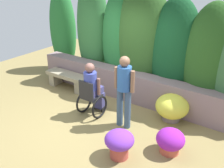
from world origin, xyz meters
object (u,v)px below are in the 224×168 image
object	(u,v)px
flower_pot_terracotta_by_wall	(172,107)
flower_pot_purple_near	(119,142)
person_in_wheelchair	(92,91)
person_standing_companion	(124,88)
flower_pot_red_accent	(170,141)
stone_bench	(68,78)

from	to	relation	value
flower_pot_terracotta_by_wall	flower_pot_purple_near	bearing A→B (deg)	-98.55
person_in_wheelchair	person_standing_companion	world-z (taller)	person_standing_companion
flower_pot_red_accent	stone_bench	bearing A→B (deg)	164.26
stone_bench	flower_pot_terracotta_by_wall	bearing A→B (deg)	2.75
stone_bench	flower_pot_red_accent	world-z (taller)	flower_pot_red_accent
flower_pot_red_accent	flower_pot_terracotta_by_wall	bearing A→B (deg)	111.81
person_standing_companion	flower_pot_terracotta_by_wall	xyz separation A→B (m)	(0.77, 0.87, -0.63)
person_standing_companion	flower_pot_purple_near	world-z (taller)	person_standing_companion
person_standing_companion	stone_bench	bearing A→B (deg)	174.77
flower_pot_purple_near	flower_pot_red_accent	world-z (taller)	flower_pot_purple_near
flower_pot_terracotta_by_wall	person_in_wheelchair	bearing A→B (deg)	-152.78
flower_pot_purple_near	flower_pot_red_accent	bearing A→B (deg)	42.75
stone_bench	flower_pot_purple_near	bearing A→B (deg)	-29.14
stone_bench	person_standing_companion	size ratio (longest dim) A/B	0.84
person_standing_companion	person_in_wheelchair	bearing A→B (deg)	-168.43
person_standing_companion	flower_pot_purple_near	bearing A→B (deg)	-49.36
person_in_wheelchair	stone_bench	bearing A→B (deg)	165.14
person_in_wheelchair	flower_pot_red_accent	world-z (taller)	person_in_wheelchair
person_standing_companion	flower_pot_purple_near	xyz separation A→B (m)	(0.50, -0.93, -0.63)
flower_pot_purple_near	person_in_wheelchair	bearing A→B (deg)	145.86
flower_pot_purple_near	flower_pot_terracotta_by_wall	bearing A→B (deg)	81.45
stone_bench	person_in_wheelchair	xyz separation A→B (m)	(1.54, -0.75, 0.32)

